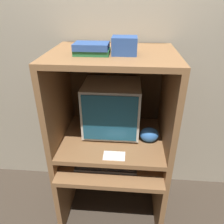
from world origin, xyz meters
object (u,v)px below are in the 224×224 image
Objects in this scene: keyboard at (106,165)px; crt_monitor at (112,108)px; mouse at (146,166)px; storage_box at (124,46)px; snack_bag at (149,135)px; book_stack at (92,49)px.

crt_monitor is at bearing 85.74° from keyboard.
mouse reaches higher than keyboard.
crt_monitor is 2.80× the size of storage_box.
crt_monitor is at bearing 121.72° from storage_box.
crt_monitor is 0.36m from snack_bag.
keyboard is 3.22× the size of snack_bag.
crt_monitor is 0.52m from mouse.
crt_monitor is 6.07× the size of mouse.
snack_bag reaches higher than keyboard.
keyboard is at bearing -50.81° from book_stack.
book_stack reaches higher than snack_bag.
book_stack is at bearing 166.16° from mouse.
book_stack is at bearing -123.88° from crt_monitor.
book_stack reaches higher than mouse.
crt_monitor reaches higher than snack_bag.
mouse is (0.28, -0.26, -0.35)m from crt_monitor.
mouse is 0.94m from book_stack.
keyboard is 2.09× the size of book_stack.
snack_bag is at bearing 25.64° from keyboard.
storage_box reaches higher than crt_monitor.
storage_box is (-0.21, -0.03, 0.68)m from snack_bag.
snack_bag is at bearing -22.26° from crt_monitor.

